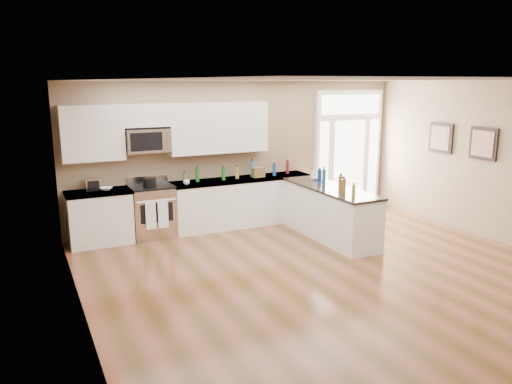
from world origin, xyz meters
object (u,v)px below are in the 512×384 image
Objects in this scene: peninsula_cabinet at (329,214)px; kitchen_range at (153,211)px; stockpot at (150,182)px; toaster_oven at (93,184)px.

kitchen_range reaches higher than peninsula_cabinet.
stockpot reaches higher than peninsula_cabinet.
stockpot is at bearing -12.49° from toaster_oven.
stockpot is (-2.92, 1.37, 0.60)m from peninsula_cabinet.
toaster_oven reaches higher than peninsula_cabinet.
kitchen_range is 1.15m from toaster_oven.
peninsula_cabinet is 3.28m from stockpot.
kitchen_range is at bearing 153.19° from peninsula_cabinet.
toaster_oven is (-3.86, 1.56, 0.61)m from peninsula_cabinet.
peninsula_cabinet is 3.21m from kitchen_range.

